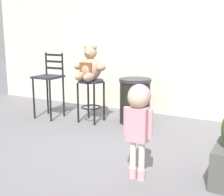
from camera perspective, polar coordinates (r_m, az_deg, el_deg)
ground_plane at (r=3.97m, az=-1.05°, el=-9.36°), size 24.00×24.00×0.00m
building_wall at (r=5.63m, az=9.75°, el=13.77°), size 7.65×0.30×3.28m
bar_stool_with_teddy at (r=5.02m, az=-3.96°, el=1.23°), size 0.42×0.42×0.71m
teddy_bear at (r=4.94m, az=-4.20°, el=5.75°), size 0.55×0.49×0.57m
child_walking at (r=2.97m, az=4.96°, el=-2.51°), size 0.31×0.24×0.97m
trash_bin at (r=4.99m, az=4.30°, el=-0.51°), size 0.52×0.52×0.73m
bar_chair_empty at (r=5.37m, az=-11.67°, el=3.30°), size 0.42×0.42×1.12m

